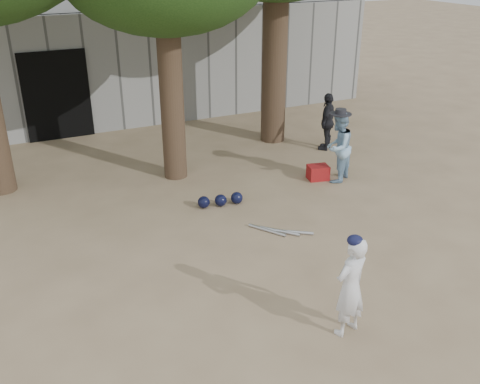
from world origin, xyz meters
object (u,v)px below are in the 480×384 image
boy_player (350,287)px  spectator_dark (327,122)px  spectator_blue (338,147)px  red_bag (318,172)px

boy_player → spectator_dark: (3.56, 5.80, 0.01)m
boy_player → spectator_blue: 4.89m
boy_player → spectator_dark: size_ratio=0.99×
spectator_blue → spectator_dark: spectator_blue is taller
spectator_blue → spectator_dark: (0.89, 1.71, -0.05)m
spectator_dark → red_bag: spectator_dark is taller
spectator_dark → red_bag: bearing=10.9°
red_bag → spectator_blue: bearing=-36.2°
spectator_dark → red_bag: (-1.19, -1.49, -0.54)m
spectator_blue → red_bag: (-0.30, 0.22, -0.59)m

